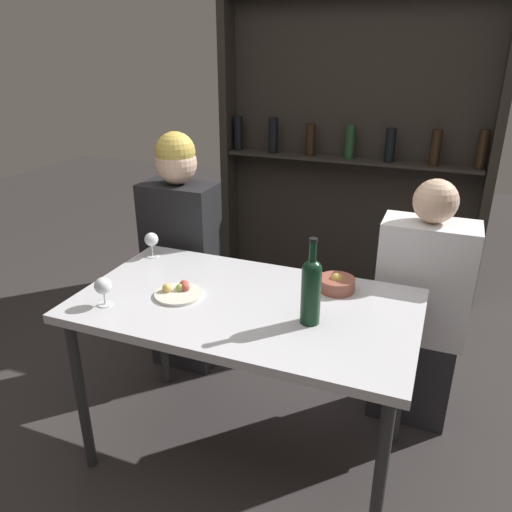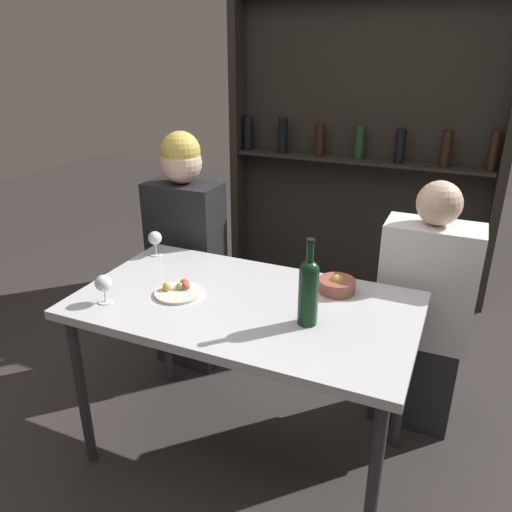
{
  "view_description": "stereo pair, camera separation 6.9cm",
  "coord_description": "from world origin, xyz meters",
  "px_view_note": "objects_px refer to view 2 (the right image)",
  "views": [
    {
      "loc": [
        0.67,
        -1.6,
        1.71
      ],
      "look_at": [
        0.0,
        0.11,
        0.92
      ],
      "focal_mm": 35.0,
      "sensor_mm": 36.0,
      "label": 1
    },
    {
      "loc": [
        0.74,
        -1.57,
        1.71
      ],
      "look_at": [
        0.0,
        0.11,
        0.92
      ],
      "focal_mm": 35.0,
      "sensor_mm": 36.0,
      "label": 2
    }
  ],
  "objects_px": {
    "wine_glass_0": "(104,284)",
    "snack_bowl": "(337,285)",
    "wine_glass_1": "(155,239)",
    "food_plate_0": "(179,290)",
    "wine_bottle": "(309,289)",
    "seated_person_left": "(187,257)",
    "seated_person_right": "(422,317)"
  },
  "relations": [
    {
      "from": "wine_bottle",
      "to": "wine_glass_0",
      "type": "height_order",
      "value": "wine_bottle"
    },
    {
      "from": "wine_bottle",
      "to": "food_plate_0",
      "type": "xyz_separation_m",
      "value": [
        -0.55,
        0.02,
        -0.13
      ]
    },
    {
      "from": "seated_person_left",
      "to": "food_plate_0",
      "type": "bearing_deg",
      "value": -61.26
    },
    {
      "from": "wine_glass_0",
      "to": "wine_bottle",
      "type": "bearing_deg",
      "value": 11.88
    },
    {
      "from": "wine_bottle",
      "to": "wine_glass_0",
      "type": "distance_m",
      "value": 0.79
    },
    {
      "from": "seated_person_right",
      "to": "wine_bottle",
      "type": "bearing_deg",
      "value": -120.96
    },
    {
      "from": "wine_bottle",
      "to": "food_plate_0",
      "type": "height_order",
      "value": "wine_bottle"
    },
    {
      "from": "food_plate_0",
      "to": "seated_person_right",
      "type": "distance_m",
      "value": 1.11
    },
    {
      "from": "wine_glass_0",
      "to": "snack_bowl",
      "type": "relative_size",
      "value": 0.77
    },
    {
      "from": "wine_glass_0",
      "to": "seated_person_left",
      "type": "relative_size",
      "value": 0.09
    },
    {
      "from": "wine_glass_0",
      "to": "wine_glass_1",
      "type": "bearing_deg",
      "value": 100.47
    },
    {
      "from": "seated_person_left",
      "to": "wine_bottle",
      "type": "bearing_deg",
      "value": -34.55
    },
    {
      "from": "food_plate_0",
      "to": "snack_bowl",
      "type": "relative_size",
      "value": 1.3
    },
    {
      "from": "wine_bottle",
      "to": "seated_person_right",
      "type": "xyz_separation_m",
      "value": [
        0.36,
        0.6,
        -0.35
      ]
    },
    {
      "from": "snack_bowl",
      "to": "seated_person_right",
      "type": "bearing_deg",
      "value": 43.62
    },
    {
      "from": "wine_bottle",
      "to": "wine_glass_1",
      "type": "xyz_separation_m",
      "value": [
        -0.86,
        0.32,
        -0.06
      ]
    },
    {
      "from": "wine_glass_1",
      "to": "seated_person_left",
      "type": "bearing_deg",
      "value": 91.98
    },
    {
      "from": "wine_glass_0",
      "to": "seated_person_left",
      "type": "distance_m",
      "value": 0.8
    },
    {
      "from": "snack_bowl",
      "to": "wine_bottle",
      "type": "bearing_deg",
      "value": -96.32
    },
    {
      "from": "snack_bowl",
      "to": "seated_person_left",
      "type": "relative_size",
      "value": 0.11
    },
    {
      "from": "wine_glass_0",
      "to": "wine_glass_1",
      "type": "distance_m",
      "value": 0.49
    },
    {
      "from": "wine_glass_1",
      "to": "wine_glass_0",
      "type": "bearing_deg",
      "value": -79.53
    },
    {
      "from": "wine_glass_1",
      "to": "food_plate_0",
      "type": "height_order",
      "value": "wine_glass_1"
    },
    {
      "from": "seated_person_left",
      "to": "snack_bowl",
      "type": "bearing_deg",
      "value": -19.1
    },
    {
      "from": "food_plate_0",
      "to": "snack_bowl",
      "type": "bearing_deg",
      "value": 24.93
    },
    {
      "from": "wine_glass_0",
      "to": "food_plate_0",
      "type": "height_order",
      "value": "wine_glass_0"
    },
    {
      "from": "food_plate_0",
      "to": "seated_person_right",
      "type": "relative_size",
      "value": 0.16
    },
    {
      "from": "wine_glass_0",
      "to": "food_plate_0",
      "type": "relative_size",
      "value": 0.59
    },
    {
      "from": "wine_bottle",
      "to": "wine_glass_0",
      "type": "xyz_separation_m",
      "value": [
        -0.77,
        -0.16,
        -0.06
      ]
    },
    {
      "from": "food_plate_0",
      "to": "seated_person_left",
      "type": "xyz_separation_m",
      "value": [
        -0.32,
        0.58,
        -0.14
      ]
    },
    {
      "from": "seated_person_right",
      "to": "snack_bowl",
      "type": "bearing_deg",
      "value": -136.38
    },
    {
      "from": "wine_glass_0",
      "to": "snack_bowl",
      "type": "distance_m",
      "value": 0.93
    }
  ]
}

